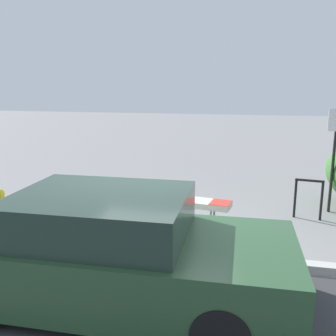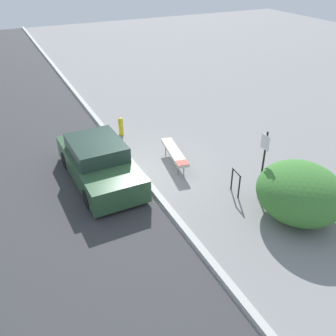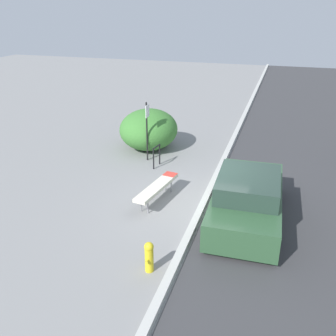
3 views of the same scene
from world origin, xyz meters
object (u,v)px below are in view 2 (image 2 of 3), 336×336
Objects in this scene: sign_post at (263,160)px; parked_car_near at (99,162)px; bike_rack at (236,180)px; fire_hydrant at (121,126)px; bench at (174,152)px.

parked_car_near is (-3.28, -4.19, -0.75)m from sign_post.
bike_rack is 4.57m from parked_car_near.
fire_hydrant is (-5.76, -1.80, -0.09)m from bike_rack.
bench is 3.33m from fire_hydrant.
bench is at bearing -154.82° from sign_post.
bike_rack is (2.55, 0.90, 0.02)m from bench.
fire_hydrant is (-6.27, -2.35, -0.98)m from sign_post.
bike_rack is 6.03m from fire_hydrant.
parked_car_near is at bearing -127.24° from bike_rack.
sign_post is at bearing 20.56° from fire_hydrant.
parked_car_near is (2.99, -1.84, 0.23)m from fire_hydrant.
parked_car_near is at bearing -84.94° from bench.
bench is 2.76m from parked_car_near.
parked_car_near is (-0.21, -2.74, 0.15)m from bench.
fire_hydrant is at bearing -154.69° from bench.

